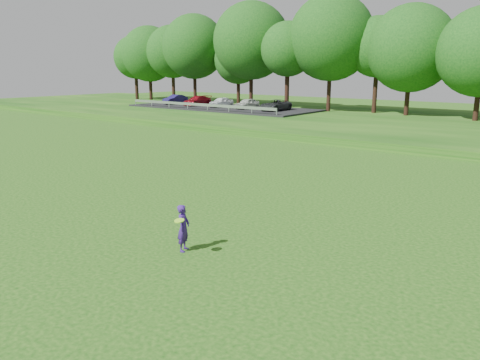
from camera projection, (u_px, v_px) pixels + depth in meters
The scene contains 6 objects.
ground at pixel (135, 214), 17.68m from camera, with size 140.00×140.00×0.00m, color #10410C.
berm at pixel (424, 124), 43.55m from camera, with size 130.00×30.00×0.60m, color #10410C.
walking_path at pixel (360, 146), 32.93m from camera, with size 130.00×1.60×0.04m, color gray.
treeline at pixel (444, 39), 44.79m from camera, with size 104.00×7.00×15.00m, color #0E3F11, non-canonical shape.
parking_lot at pixel (222, 105), 56.73m from camera, with size 24.00×9.00×1.38m.
woman at pixel (183, 228), 14.01m from camera, with size 0.73×0.93×1.44m.
Camera 1 is at (13.59, -10.79, 5.38)m, focal length 35.00 mm.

